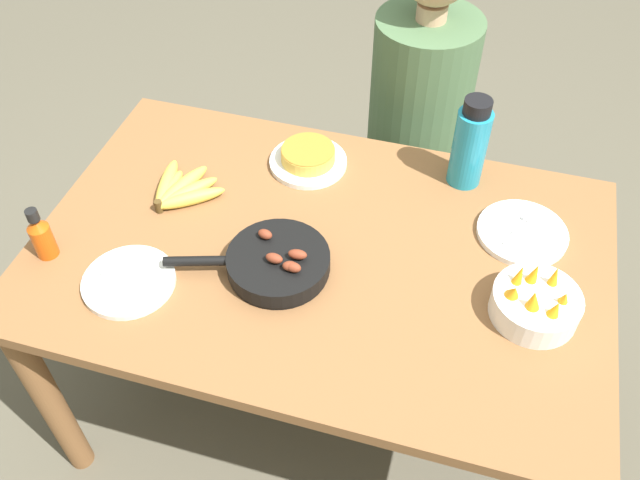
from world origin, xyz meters
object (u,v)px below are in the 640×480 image
at_px(fruit_bowl_mango, 535,303).
at_px(hot_sauce_bottle, 41,236).
at_px(frittata_plate_center, 308,158).
at_px(empty_plate_far_left, 129,281).
at_px(banana_bunch, 179,190).
at_px(empty_plate_near_front, 522,233).
at_px(person_figure, 414,148).
at_px(water_bottle, 470,144).
at_px(skillet, 276,263).

distance_m(fruit_bowl_mango, hot_sauce_bottle, 1.16).
bearing_deg(frittata_plate_center, empty_plate_far_left, -117.97).
relative_size(frittata_plate_center, fruit_bowl_mango, 1.08).
xyz_separation_m(banana_bunch, empty_plate_near_front, (0.89, 0.11, -0.01)).
relative_size(fruit_bowl_mango, person_figure, 0.16).
bearing_deg(person_figure, water_bottle, -64.25).
xyz_separation_m(empty_plate_near_front, fruit_bowl_mango, (0.04, -0.24, 0.03)).
height_order(empty_plate_near_front, empty_plate_far_left, same).
height_order(skillet, person_figure, person_figure).
xyz_separation_m(skillet, fruit_bowl_mango, (0.60, 0.04, 0.01)).
bearing_deg(skillet, hot_sauce_bottle, -6.64).
bearing_deg(empty_plate_far_left, skillet, 22.94).
bearing_deg(empty_plate_near_front, hot_sauce_bottle, -160.81).
relative_size(frittata_plate_center, person_figure, 0.17).
xyz_separation_m(banana_bunch, fruit_bowl_mango, (0.93, -0.14, 0.02)).
bearing_deg(water_bottle, empty_plate_near_front, -44.34).
height_order(banana_bunch, fruit_bowl_mango, fruit_bowl_mango).
distance_m(water_bottle, person_figure, 0.55).
distance_m(skillet, hot_sauce_bottle, 0.57).
bearing_deg(skillet, person_figure, -120.92).
distance_m(skillet, person_figure, 0.89).
bearing_deg(water_bottle, skillet, -130.45).
bearing_deg(empty_plate_far_left, fruit_bowl_mango, 10.76).
distance_m(skillet, empty_plate_near_front, 0.62).
xyz_separation_m(banana_bunch, water_bottle, (0.72, 0.27, 0.10)).
xyz_separation_m(frittata_plate_center, hot_sauce_bottle, (-0.52, -0.50, 0.04)).
relative_size(frittata_plate_center, hot_sauce_bottle, 1.46).
bearing_deg(frittata_plate_center, water_bottle, 7.61).
xyz_separation_m(empty_plate_far_left, hot_sauce_bottle, (-0.23, 0.03, 0.06)).
relative_size(banana_bunch, person_figure, 0.17).
xyz_separation_m(banana_bunch, hot_sauce_bottle, (-0.22, -0.28, 0.05)).
height_order(empty_plate_near_front, water_bottle, water_bottle).
bearing_deg(fruit_bowl_mango, person_figure, 116.64).
height_order(fruit_bowl_mango, person_figure, person_figure).
height_order(fruit_bowl_mango, water_bottle, water_bottle).
xyz_separation_m(fruit_bowl_mango, hot_sauce_bottle, (-1.15, -0.14, 0.03)).
height_order(banana_bunch, empty_plate_far_left, banana_bunch).
distance_m(frittata_plate_center, empty_plate_far_left, 0.60).
height_order(skillet, empty_plate_far_left, skillet).
distance_m(banana_bunch, empty_plate_far_left, 0.31).
bearing_deg(frittata_plate_center, skillet, -84.13).
relative_size(empty_plate_far_left, water_bottle, 0.84).
bearing_deg(person_figure, banana_bunch, -129.31).
bearing_deg(skillet, empty_plate_near_front, -170.30).
bearing_deg(skillet, frittata_plate_center, -101.39).
relative_size(skillet, empty_plate_near_front, 1.70).
relative_size(frittata_plate_center, empty_plate_far_left, 0.98).
height_order(skillet, empty_plate_near_front, skillet).
relative_size(empty_plate_far_left, person_figure, 0.18).
xyz_separation_m(empty_plate_far_left, fruit_bowl_mango, (0.92, 0.17, 0.03)).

